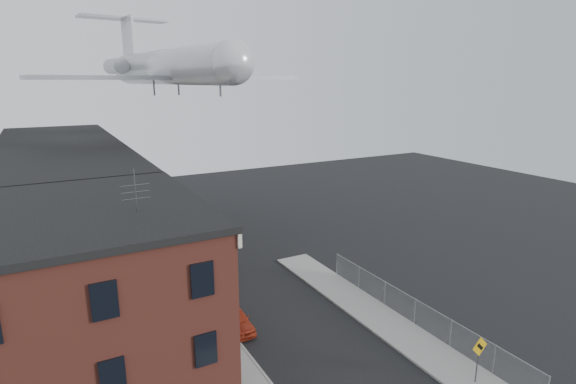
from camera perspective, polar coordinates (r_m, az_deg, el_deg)
name	(u,v)px	position (r m, az deg, el deg)	size (l,w,h in m)	color
sidewalk_left	(157,261)	(42.27, -16.26, -8.43)	(3.00, 62.00, 0.12)	gray
sidewalk_right	(386,323)	(31.88, 12.40, -15.91)	(3.00, 26.00, 0.12)	gray
curb_left	(173,258)	(42.56, -14.34, -8.13)	(0.15, 62.00, 0.14)	gray
curb_right	(369,328)	(31.05, 10.29, -16.66)	(0.15, 26.00, 0.14)	gray
corner_building	(95,309)	(23.99, -23.35, -13.53)	(10.31, 12.30, 12.15)	#381912
row_house_a	(79,247)	(32.78, -25.01, -6.35)	(11.98, 7.00, 10.30)	slate
row_house_b	(72,219)	(39.46, -25.78, -3.11)	(11.98, 7.00, 10.30)	gray
row_house_c	(66,199)	(46.24, -26.31, -0.81)	(11.98, 7.00, 10.30)	slate
row_house_d	(63,184)	(53.07, -26.71, 0.90)	(11.98, 7.00, 10.30)	gray
row_house_e	(59,173)	(59.94, -27.02, 2.22)	(11.98, 7.00, 10.30)	slate
chainlink_fence	(415,311)	(31.72, 15.82, -14.37)	(0.06, 18.06, 1.90)	gray
warning_sign	(479,353)	(26.98, 23.08, -18.26)	(1.10, 0.11, 2.80)	#515156
utility_pole	(170,232)	(35.16, -14.74, -4.91)	(1.80, 0.26, 9.00)	black
street_tree	(148,213)	(44.86, -17.38, -2.62)	(3.22, 3.20, 5.20)	black
car_near	(235,319)	(30.57, -6.76, -15.71)	(1.62, 4.03, 1.37)	maroon
car_mid	(217,268)	(38.10, -8.98, -9.55)	(1.43, 4.09, 1.35)	black
car_far	(173,226)	(49.81, -14.45, -4.18)	(1.75, 4.31, 1.25)	slate
airplane	(167,66)	(44.62, -15.16, 15.15)	(24.31, 27.76, 7.99)	silver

